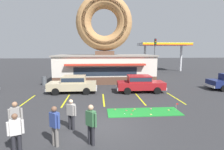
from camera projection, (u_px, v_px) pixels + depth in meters
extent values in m
plane|color=#2D2D30|center=(101.00, 126.00, 9.14)|extent=(160.00, 160.00, 0.00)
cube|color=brown|center=(105.00, 77.00, 22.95)|extent=(12.00, 6.00, 0.90)
cube|color=silver|center=(105.00, 65.00, 22.72)|extent=(12.00, 6.00, 2.30)
cube|color=gray|center=(104.00, 55.00, 22.55)|extent=(12.30, 6.30, 0.16)
cube|color=red|center=(106.00, 65.00, 19.42)|extent=(9.00, 0.60, 0.20)
cube|color=#232D3D|center=(106.00, 72.00, 19.82)|extent=(7.20, 0.03, 1.00)
cube|color=brown|center=(104.00, 53.00, 22.50)|extent=(2.40, 1.80, 0.50)
torus|color=#B27F4C|center=(104.00, 23.00, 21.97)|extent=(7.10, 1.90, 7.10)
torus|color=#936038|center=(104.00, 22.00, 21.54)|extent=(6.25, 1.05, 6.24)
cube|color=#1E842D|center=(144.00, 112.00, 11.22)|extent=(4.68, 1.58, 0.03)
torus|color=#A5724C|center=(126.00, 110.00, 11.41)|extent=(0.13, 0.13, 0.04)
torus|color=#E5C666|center=(151.00, 114.00, 10.70)|extent=(0.13, 0.13, 0.04)
torus|color=#A5724C|center=(115.00, 109.00, 11.60)|extent=(0.13, 0.13, 0.04)
torus|color=brown|center=(133.00, 111.00, 11.34)|extent=(0.13, 0.13, 0.04)
torus|color=#E5C666|center=(169.00, 110.00, 11.47)|extent=(0.13, 0.13, 0.04)
torus|color=#D8667F|center=(151.00, 109.00, 11.74)|extent=(0.13, 0.13, 0.04)
torus|color=#A5724C|center=(131.00, 114.00, 10.73)|extent=(0.13, 0.13, 0.04)
torus|color=#D17F47|center=(135.00, 109.00, 11.67)|extent=(0.13, 0.13, 0.04)
sphere|color=white|center=(124.00, 114.00, 10.82)|extent=(0.04, 0.04, 0.04)
cylinder|color=silver|center=(176.00, 107.00, 11.25)|extent=(0.01, 0.01, 0.55)
cube|color=red|center=(177.00, 104.00, 11.22)|extent=(0.12, 0.01, 0.08)
cube|color=silver|center=(210.00, 86.00, 17.52)|extent=(0.14, 1.67, 0.24)
cylinder|color=black|center=(224.00, 88.00, 16.71)|extent=(0.65, 0.24, 0.64)
cylinder|color=black|center=(212.00, 85.00, 18.45)|extent=(0.65, 0.24, 0.64)
cube|color=#BCAD89|center=(72.00, 86.00, 16.30)|extent=(4.42, 1.81, 0.68)
cube|color=#BCAD89|center=(74.00, 79.00, 16.22)|extent=(2.12, 1.58, 0.60)
cube|color=#232D3D|center=(74.00, 79.00, 16.22)|extent=(2.03, 1.61, 0.36)
cube|color=silver|center=(48.00, 89.00, 16.19)|extent=(0.12, 1.67, 0.24)
cube|color=silver|center=(96.00, 88.00, 16.49)|extent=(0.12, 1.67, 0.24)
cylinder|color=black|center=(55.00, 92.00, 15.39)|extent=(0.64, 0.23, 0.64)
cylinder|color=black|center=(60.00, 88.00, 17.13)|extent=(0.64, 0.23, 0.64)
cylinder|color=black|center=(87.00, 91.00, 15.57)|extent=(0.64, 0.23, 0.64)
cylinder|color=black|center=(88.00, 87.00, 17.31)|extent=(0.64, 0.23, 0.64)
cube|color=maroon|center=(140.00, 85.00, 16.57)|extent=(4.45, 1.89, 0.68)
cube|color=maroon|center=(139.00, 79.00, 16.47)|extent=(2.15, 1.62, 0.60)
cube|color=#232D3D|center=(139.00, 78.00, 16.47)|extent=(2.06, 1.64, 0.36)
cube|color=silver|center=(163.00, 87.00, 16.71)|extent=(0.15, 1.67, 0.24)
cube|color=silver|center=(117.00, 88.00, 16.49)|extent=(0.15, 1.67, 0.24)
cylinder|color=black|center=(152.00, 87.00, 17.55)|extent=(0.65, 0.24, 0.64)
cylinder|color=black|center=(157.00, 91.00, 15.81)|extent=(0.65, 0.24, 0.64)
cylinder|color=black|center=(125.00, 87.00, 17.42)|extent=(0.65, 0.24, 0.64)
cylinder|color=black|center=(127.00, 91.00, 15.68)|extent=(0.65, 0.24, 0.64)
cylinder|color=#232328|center=(20.00, 143.00, 6.73)|extent=(0.15, 0.15, 0.79)
cylinder|color=#232328|center=(14.00, 145.00, 6.64)|extent=(0.15, 0.15, 0.79)
cube|color=silver|center=(15.00, 127.00, 6.59)|extent=(0.44, 0.36, 0.58)
cylinder|color=silver|center=(23.00, 126.00, 6.70)|extent=(0.10, 0.10, 0.53)
cylinder|color=silver|center=(8.00, 129.00, 6.49)|extent=(0.10, 0.10, 0.53)
sphere|color=brown|center=(14.00, 116.00, 6.53)|extent=(0.21, 0.21, 0.21)
cylinder|color=slate|center=(54.00, 136.00, 7.28)|extent=(0.15, 0.15, 0.84)
cylinder|color=slate|center=(57.00, 137.00, 7.17)|extent=(0.15, 0.15, 0.84)
cube|color=#33478C|center=(55.00, 120.00, 7.12)|extent=(0.45, 0.43, 0.61)
cylinder|color=#33478C|center=(51.00, 119.00, 7.27)|extent=(0.10, 0.10, 0.57)
cylinder|color=#33478C|center=(59.00, 122.00, 6.99)|extent=(0.10, 0.10, 0.57)
sphere|color=brown|center=(54.00, 109.00, 7.06)|extent=(0.23, 0.23, 0.23)
cylinder|color=#232328|center=(89.00, 134.00, 7.38)|extent=(0.15, 0.15, 0.86)
cylinder|color=#232328|center=(93.00, 136.00, 7.26)|extent=(0.15, 0.15, 0.86)
cube|color=#386B42|center=(91.00, 118.00, 7.21)|extent=(0.44, 0.43, 0.63)
cylinder|color=#386B42|center=(87.00, 118.00, 7.36)|extent=(0.10, 0.10, 0.58)
cylinder|color=#386B42|center=(96.00, 120.00, 7.07)|extent=(0.10, 0.10, 0.58)
sphere|color=tan|center=(91.00, 108.00, 7.15)|extent=(0.23, 0.23, 0.23)
cylinder|color=#232328|center=(73.00, 123.00, 8.69)|extent=(0.15, 0.15, 0.76)
cylinder|color=#232328|center=(70.00, 122.00, 8.78)|extent=(0.15, 0.15, 0.76)
cube|color=gray|center=(71.00, 109.00, 8.64)|extent=(0.45, 0.40, 0.56)
cylinder|color=gray|center=(75.00, 111.00, 8.54)|extent=(0.10, 0.10, 0.51)
cylinder|color=gray|center=(67.00, 109.00, 8.75)|extent=(0.10, 0.10, 0.51)
sphere|color=beige|center=(71.00, 101.00, 8.58)|extent=(0.20, 0.20, 0.20)
cylinder|color=#232328|center=(19.00, 130.00, 7.83)|extent=(0.15, 0.15, 0.85)
cylinder|color=#232328|center=(14.00, 130.00, 7.78)|extent=(0.15, 0.15, 0.85)
cube|color=gray|center=(15.00, 114.00, 7.70)|extent=(0.42, 0.31, 0.62)
cylinder|color=gray|center=(22.00, 114.00, 7.78)|extent=(0.10, 0.10, 0.57)
cylinder|color=gray|center=(9.00, 115.00, 7.64)|extent=(0.10, 0.10, 0.57)
sphere|color=#9E7051|center=(15.00, 104.00, 7.64)|extent=(0.23, 0.23, 0.23)
cylinder|color=#51565B|center=(44.00, 81.00, 19.88)|extent=(0.56, 0.56, 0.95)
torus|color=#303437|center=(44.00, 77.00, 19.82)|extent=(0.57, 0.57, 0.05)
cylinder|color=#595B60|center=(155.00, 57.00, 27.58)|extent=(0.16, 0.16, 5.80)
cube|color=black|center=(155.00, 42.00, 27.07)|extent=(0.28, 0.24, 0.90)
sphere|color=red|center=(156.00, 40.00, 26.91)|extent=(0.18, 0.18, 0.18)
sphere|color=orange|center=(156.00, 42.00, 26.95)|extent=(0.18, 0.18, 0.18)
sphere|color=green|center=(156.00, 44.00, 26.99)|extent=(0.18, 0.18, 0.18)
cylinder|color=silver|center=(145.00, 59.00, 32.57)|extent=(0.40, 0.40, 4.80)
cylinder|color=silver|center=(181.00, 58.00, 33.12)|extent=(0.40, 0.40, 4.80)
cube|color=silver|center=(164.00, 44.00, 32.47)|extent=(9.00, 4.40, 0.50)
cube|color=yellow|center=(168.00, 44.00, 30.28)|extent=(9.00, 0.04, 0.44)
cube|color=red|center=(168.00, 45.00, 30.28)|extent=(9.00, 0.04, 0.12)
cube|color=yellow|center=(27.00, 101.00, 13.62)|extent=(0.12, 3.60, 0.01)
cube|color=yellow|center=(66.00, 100.00, 13.86)|extent=(0.12, 3.60, 0.01)
cube|color=yellow|center=(104.00, 100.00, 14.09)|extent=(0.12, 3.60, 0.01)
cube|color=yellow|center=(140.00, 99.00, 14.33)|extent=(0.12, 3.60, 0.01)
cube|color=yellow|center=(175.00, 98.00, 14.57)|extent=(0.12, 3.60, 0.01)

